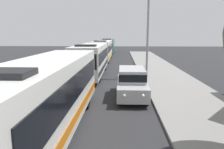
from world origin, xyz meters
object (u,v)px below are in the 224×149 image
bus_fourth_in_line (108,45)px  bus_second_in_line (91,58)px  bus_lead (46,94)px  white_suv (132,82)px  bus_middle (102,50)px  streetlamp_mid (148,18)px

bus_fourth_in_line → bus_second_in_line: bearing=-90.0°
bus_lead → white_suv: bearing=55.3°
bus_lead → white_suv: bus_lead is taller
bus_middle → bus_fourth_in_line: size_ratio=1.05×
streetlamp_mid → bus_second_in_line: bearing=166.0°
bus_second_in_line → bus_fourth_in_line: (0.00, 26.17, 0.00)m
bus_fourth_in_line → bus_middle: bearing=-90.0°
bus_second_in_line → bus_fourth_in_line: bearing=90.0°
bus_lead → white_suv: 6.53m
bus_middle → streetlamp_mid: bearing=-68.9°
bus_lead → streetlamp_mid: 13.43m
bus_middle → white_suv: bus_middle is taller
bus_second_in_line → bus_fourth_in_line: size_ratio=0.92×
bus_lead → bus_fourth_in_line: 39.21m
bus_lead → bus_second_in_line: bearing=90.0°
bus_lead → bus_second_in_line: same height
bus_second_in_line → streetlamp_mid: streetlamp_mid is taller
bus_fourth_in_line → streetlamp_mid: size_ratio=1.31×
bus_lead → white_suv: size_ratio=2.27×
streetlamp_mid → white_suv: bearing=-105.0°
bus_second_in_line → bus_middle: 12.65m
bus_lead → bus_middle: size_ratio=0.91×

